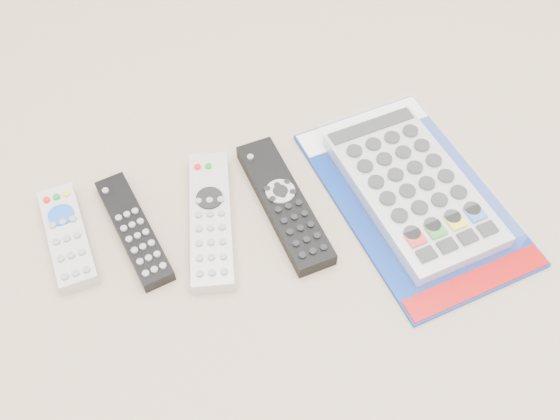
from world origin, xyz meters
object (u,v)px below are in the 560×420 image
object	(u,v)px
remote_silver_dvd	(211,219)
jumbo_remote_packaged	(413,187)
remote_slim_black	(134,230)
remote_large_black	(284,203)
remote_small_grey	(68,237)

from	to	relation	value
remote_silver_dvd	jumbo_remote_packaged	xyz separation A→B (m)	(0.27, -0.03, 0.01)
remote_slim_black	remote_silver_dvd	distance (m)	0.10
remote_slim_black	jumbo_remote_packaged	xyz separation A→B (m)	(0.36, -0.05, 0.01)
remote_slim_black	remote_silver_dvd	xyz separation A→B (m)	(0.10, -0.01, 0.00)
remote_large_black	jumbo_remote_packaged	bearing A→B (deg)	-16.16
remote_small_grey	remote_large_black	xyz separation A→B (m)	(0.28, -0.03, -0.00)
remote_small_grey	remote_large_black	size ratio (longest dim) A/B	0.72
remote_small_grey	remote_silver_dvd	distance (m)	0.18
jumbo_remote_packaged	remote_small_grey	bearing A→B (deg)	164.83
remote_slim_black	remote_large_black	world-z (taller)	remote_large_black
remote_slim_black	remote_silver_dvd	bearing A→B (deg)	-19.86
remote_slim_black	remote_large_black	size ratio (longest dim) A/B	0.84
remote_slim_black	remote_silver_dvd	size ratio (longest dim) A/B	0.86
remote_small_grey	jumbo_remote_packaged	xyz separation A→B (m)	(0.45, -0.06, 0.01)
remote_large_black	jumbo_remote_packaged	xyz separation A→B (m)	(0.17, -0.03, 0.01)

